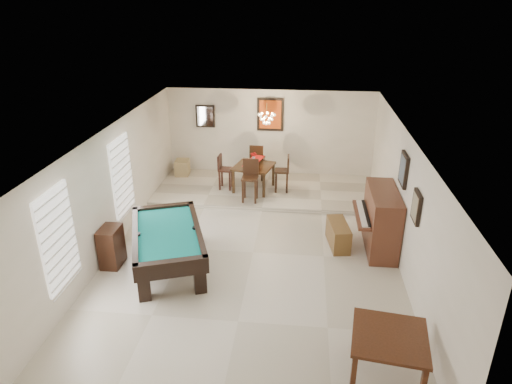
% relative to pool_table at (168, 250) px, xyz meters
% --- Properties ---
extents(ground_plane, '(6.00, 9.00, 0.02)m').
position_rel_pool_table_xyz_m(ground_plane, '(1.61, 0.74, -0.41)').
color(ground_plane, beige).
extents(wall_back, '(6.00, 0.04, 2.60)m').
position_rel_pool_table_xyz_m(wall_back, '(1.61, 5.24, 0.90)').
color(wall_back, silver).
rests_on(wall_back, ground_plane).
extents(wall_front, '(6.00, 0.04, 2.60)m').
position_rel_pool_table_xyz_m(wall_front, '(1.61, -3.76, 0.90)').
color(wall_front, silver).
rests_on(wall_front, ground_plane).
extents(wall_left, '(0.04, 9.00, 2.60)m').
position_rel_pool_table_xyz_m(wall_left, '(-1.39, 0.74, 0.90)').
color(wall_left, silver).
rests_on(wall_left, ground_plane).
extents(wall_right, '(0.04, 9.00, 2.60)m').
position_rel_pool_table_xyz_m(wall_right, '(4.61, 0.74, 0.90)').
color(wall_right, silver).
rests_on(wall_right, ground_plane).
extents(ceiling, '(6.00, 9.00, 0.04)m').
position_rel_pool_table_xyz_m(ceiling, '(1.61, 0.74, 2.20)').
color(ceiling, white).
rests_on(ceiling, wall_back).
extents(dining_step, '(6.00, 2.50, 0.12)m').
position_rel_pool_table_xyz_m(dining_step, '(1.61, 3.99, -0.34)').
color(dining_step, beige).
rests_on(dining_step, ground_plane).
extents(window_left_front, '(0.06, 1.00, 1.70)m').
position_rel_pool_table_xyz_m(window_left_front, '(-1.36, -1.46, 1.00)').
color(window_left_front, white).
rests_on(window_left_front, wall_left).
extents(window_left_rear, '(0.06, 1.00, 1.70)m').
position_rel_pool_table_xyz_m(window_left_rear, '(-1.36, 1.34, 1.00)').
color(window_left_rear, white).
rests_on(window_left_rear, wall_left).
extents(pool_table, '(2.05, 2.71, 0.80)m').
position_rel_pool_table_xyz_m(pool_table, '(0.00, 0.00, 0.00)').
color(pool_table, black).
rests_on(pool_table, ground_plane).
extents(square_table, '(1.17, 1.17, 0.71)m').
position_rel_pool_table_xyz_m(square_table, '(3.90, -2.44, -0.04)').
color(square_table, '#391B0E').
rests_on(square_table, ground_plane).
extents(upright_piano, '(0.89, 1.59, 1.33)m').
position_rel_pool_table_xyz_m(upright_piano, '(4.15, 1.24, 0.26)').
color(upright_piano, '#5A2E1D').
rests_on(upright_piano, ground_plane).
extents(piano_bench, '(0.51, 0.99, 0.53)m').
position_rel_pool_table_xyz_m(piano_bench, '(3.43, 1.25, -0.14)').
color(piano_bench, brown).
rests_on(piano_bench, ground_plane).
extents(apothecary_chest, '(0.37, 0.55, 0.83)m').
position_rel_pool_table_xyz_m(apothecary_chest, '(-1.17, -0.02, 0.01)').
color(apothecary_chest, black).
rests_on(apothecary_chest, ground_plane).
extents(dining_table, '(1.18, 1.18, 0.82)m').
position_rel_pool_table_xyz_m(dining_table, '(1.28, 3.88, 0.13)').
color(dining_table, black).
rests_on(dining_table, dining_step).
extents(flower_vase, '(0.18, 0.18, 0.26)m').
position_rel_pool_table_xyz_m(flower_vase, '(1.28, 3.88, 0.66)').
color(flower_vase, '#AC110E').
rests_on(flower_vase, dining_table).
extents(dining_chair_south, '(0.41, 0.41, 1.09)m').
position_rel_pool_table_xyz_m(dining_chair_south, '(1.27, 3.11, 0.26)').
color(dining_chair_south, black).
rests_on(dining_chair_south, dining_step).
extents(dining_chair_north, '(0.42, 0.42, 1.06)m').
position_rel_pool_table_xyz_m(dining_chair_north, '(1.30, 4.67, 0.25)').
color(dining_chair_north, black).
rests_on(dining_chair_north, dining_step).
extents(dining_chair_west, '(0.37, 0.37, 0.96)m').
position_rel_pool_table_xyz_m(dining_chair_west, '(0.51, 3.86, 0.20)').
color(dining_chair_west, black).
rests_on(dining_chair_west, dining_step).
extents(dining_chair_east, '(0.38, 0.38, 1.00)m').
position_rel_pool_table_xyz_m(dining_chair_east, '(2.04, 3.86, 0.22)').
color(dining_chair_east, black).
rests_on(dining_chair_east, dining_step).
extents(corner_bench, '(0.43, 0.52, 0.44)m').
position_rel_pool_table_xyz_m(corner_bench, '(-0.95, 4.76, -0.06)').
color(corner_bench, '#A18957').
rests_on(corner_bench, dining_step).
extents(chandelier, '(0.44, 0.44, 0.60)m').
position_rel_pool_table_xyz_m(chandelier, '(1.61, 3.94, 1.80)').
color(chandelier, '#FFE5B2').
rests_on(chandelier, ceiling).
extents(back_painting, '(0.75, 0.06, 0.95)m').
position_rel_pool_table_xyz_m(back_painting, '(1.61, 5.20, 1.50)').
color(back_painting, '#D84C14').
rests_on(back_painting, wall_back).
extents(back_mirror, '(0.55, 0.06, 0.65)m').
position_rel_pool_table_xyz_m(back_mirror, '(-0.29, 5.20, 1.40)').
color(back_mirror, white).
rests_on(back_mirror, wall_back).
extents(right_picture_upper, '(0.06, 0.55, 0.65)m').
position_rel_pool_table_xyz_m(right_picture_upper, '(4.57, 1.04, 1.50)').
color(right_picture_upper, slate).
rests_on(right_picture_upper, wall_right).
extents(right_picture_lower, '(0.06, 0.45, 0.55)m').
position_rel_pool_table_xyz_m(right_picture_lower, '(4.57, -0.26, 1.30)').
color(right_picture_lower, gray).
rests_on(right_picture_lower, wall_right).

